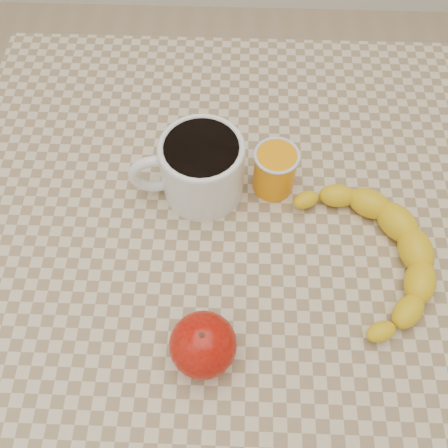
{
  "coord_description": "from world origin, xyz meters",
  "views": [
    {
      "loc": [
        0.01,
        -0.34,
        1.36
      ],
      "look_at": [
        0.0,
        0.0,
        0.77
      ],
      "focal_mm": 40.0,
      "sensor_mm": 36.0,
      "label": 1
    }
  ],
  "objects_px": {
    "orange_juice_glass": "(275,170)",
    "banana": "(372,253)",
    "table": "(224,258)",
    "coffee_mug": "(200,167)",
    "apple": "(203,345)"
  },
  "relations": [
    {
      "from": "orange_juice_glass",
      "to": "banana",
      "type": "height_order",
      "value": "orange_juice_glass"
    },
    {
      "from": "table",
      "to": "apple",
      "type": "distance_m",
      "value": 0.21
    },
    {
      "from": "banana",
      "to": "orange_juice_glass",
      "type": "bearing_deg",
      "value": 123.53
    },
    {
      "from": "banana",
      "to": "table",
      "type": "bearing_deg",
      "value": 155.26
    },
    {
      "from": "coffee_mug",
      "to": "banana",
      "type": "height_order",
      "value": "coffee_mug"
    },
    {
      "from": "table",
      "to": "coffee_mug",
      "type": "height_order",
      "value": "coffee_mug"
    },
    {
      "from": "orange_juice_glass",
      "to": "banana",
      "type": "bearing_deg",
      "value": -42.84
    },
    {
      "from": "table",
      "to": "orange_juice_glass",
      "type": "distance_m",
      "value": 0.16
    },
    {
      "from": "orange_juice_glass",
      "to": "banana",
      "type": "distance_m",
      "value": 0.18
    },
    {
      "from": "table",
      "to": "orange_juice_glass",
      "type": "bearing_deg",
      "value": 49.11
    },
    {
      "from": "apple",
      "to": "banana",
      "type": "bearing_deg",
      "value": 31.96
    },
    {
      "from": "coffee_mug",
      "to": "apple",
      "type": "relative_size",
      "value": 1.94
    },
    {
      "from": "coffee_mug",
      "to": "orange_juice_glass",
      "type": "height_order",
      "value": "coffee_mug"
    },
    {
      "from": "coffee_mug",
      "to": "orange_juice_glass",
      "type": "distance_m",
      "value": 0.11
    },
    {
      "from": "table",
      "to": "apple",
      "type": "relative_size",
      "value": 9.09
    }
  ]
}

